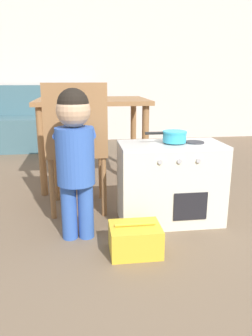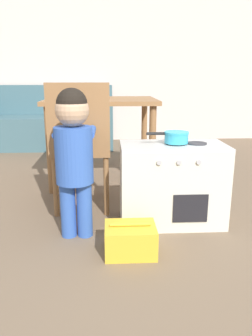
{
  "view_description": "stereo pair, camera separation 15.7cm",
  "coord_description": "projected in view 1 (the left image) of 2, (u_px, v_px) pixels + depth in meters",
  "views": [
    {
      "loc": [
        -0.46,
        -1.11,
        0.93
      ],
      "look_at": [
        -0.21,
        0.79,
        0.39
      ],
      "focal_mm": 35.0,
      "sensor_mm": 36.0,
      "label": 1
    },
    {
      "loc": [
        -0.31,
        -1.13,
        0.93
      ],
      "look_at": [
        -0.21,
        0.79,
        0.39
      ],
      "focal_mm": 35.0,
      "sensor_mm": 36.0,
      "label": 2
    }
  ],
  "objects": [
    {
      "name": "dining_table",
      "position": [
        92.0,
        112.0,
        2.86
      ],
      "size": [
        0.95,
        0.75,
        0.75
      ],
      "color": "olive",
      "rests_on": "ground_plane"
    },
    {
      "name": "dining_chair_near",
      "position": [
        77.0,
        145.0,
        2.22
      ],
      "size": [
        0.4,
        0.4,
        0.89
      ],
      "color": "olive",
      "rests_on": "ground_plane"
    },
    {
      "name": "ground_plane",
      "position": [
        200.0,
        307.0,
        1.37
      ],
      "size": [
        16.0,
        16.0,
        0.0
      ],
      "primitive_type": "plane",
      "color": "brown"
    },
    {
      "name": "couch",
      "position": [
        32.0,
        125.0,
        4.44
      ],
      "size": [
        1.77,
        0.81,
        0.82
      ],
      "color": "#426670",
      "rests_on": "ground_plane"
    },
    {
      "name": "cup_on_table",
      "position": [
        92.0,
        92.0,
        3.01
      ],
      "size": [
        0.08,
        0.08,
        0.1
      ],
      "color": "#D15B4C",
      "rests_on": "dining_table"
    },
    {
      "name": "play_kitchen",
      "position": [
        170.0,
        183.0,
        2.13
      ],
      "size": [
        0.66,
        0.36,
        0.53
      ],
      "color": "silver",
      "rests_on": "ground_plane"
    },
    {
      "name": "toy_basket",
      "position": [
        135.0,
        239.0,
        1.77
      ],
      "size": [
        0.27,
        0.22,
        0.18
      ],
      "color": "gold",
      "rests_on": "ground_plane"
    },
    {
      "name": "child_figure",
      "position": [
        75.0,
        149.0,
        1.82
      ],
      "size": [
        0.24,
        0.36,
        0.87
      ],
      "color": "#335BB7",
      "rests_on": "ground_plane"
    },
    {
      "name": "wall_back",
      "position": [
        112.0,
        50.0,
        4.73
      ],
      "size": [
        10.0,
        0.06,
        2.6
      ],
      "color": "beige",
      "rests_on": "ground_plane"
    },
    {
      "name": "toy_pot",
      "position": [
        174.0,
        136.0,
        2.05
      ],
      "size": [
        0.26,
        0.15,
        0.07
      ],
      "color": "#38B2D6",
      "rests_on": "play_kitchen"
    }
  ]
}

